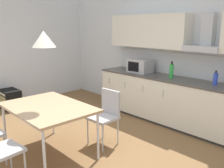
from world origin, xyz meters
The scene contains 12 objects.
ground_plane centered at (0.00, 0.00, -0.01)m, with size 9.39×7.57×0.02m, color brown.
wall_back centered at (0.00, 2.57, 1.33)m, with size 7.51×0.10×2.66m, color silver.
kitchen_counter centered at (0.76, 2.20, 0.45)m, with size 4.38×0.67×0.89m.
backsplash_tile centered at (0.76, 2.51, 1.12)m, with size 4.36×0.02×0.45m, color silver.
upper_wall_cabinets centered at (0.76, 2.35, 1.75)m, with size 4.36×0.40×0.66m.
microwave centered at (-0.57, 2.20, 1.03)m, with size 0.48×0.35×0.28m.
bottle_green centered at (0.22, 2.19, 1.03)m, with size 0.08×0.08×0.32m.
bottle_blue centered at (1.05, 2.25, 1.00)m, with size 0.08×0.08×0.24m.
dining_table centered at (-0.27, -0.16, 0.70)m, with size 1.34×0.95×0.75m.
chair_far_right centered at (0.03, 0.69, 0.53)m, with size 0.42×0.42×0.87m.
guitar_amp centered at (-2.78, 0.24, 0.22)m, with size 0.52×0.37×0.44m.
pendant_lamp centered at (-0.27, -0.16, 1.69)m, with size 0.32×0.32×0.22m, color silver.
Camera 1 is at (2.83, -1.82, 1.86)m, focal length 40.00 mm.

